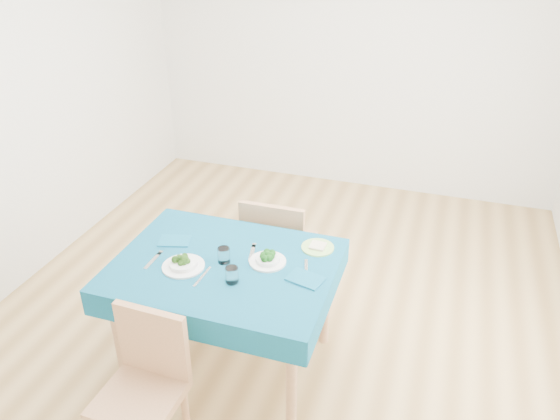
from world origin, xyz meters
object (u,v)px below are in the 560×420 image
(bowl_far, at_px, (268,258))
(side_plate, at_px, (318,247))
(table, at_px, (227,315))
(bowl_near, at_px, (183,262))
(chair_far, at_px, (281,229))
(chair_near, at_px, (137,390))

(bowl_far, relative_size, side_plate, 1.09)
(table, distance_m, bowl_far, 0.48)
(bowl_near, height_order, bowl_far, bowl_near)
(table, relative_size, chair_far, 1.12)
(chair_far, bearing_deg, bowl_near, 71.34)
(chair_near, distance_m, chair_far, 1.56)
(bowl_near, height_order, side_plate, bowl_near)
(table, height_order, side_plate, side_plate)
(chair_near, distance_m, bowl_near, 0.73)
(table, xyz_separation_m, bowl_near, (-0.20, -0.11, 0.42))
(table, bearing_deg, chair_near, -100.46)
(chair_far, bearing_deg, bowl_far, 101.57)
(chair_near, relative_size, bowl_near, 4.03)
(table, height_order, bowl_near, bowl_near)
(chair_far, relative_size, bowl_far, 5.23)
(chair_far, bearing_deg, chair_near, 81.19)
(bowl_far, distance_m, side_plate, 0.33)
(table, bearing_deg, bowl_far, 20.28)
(bowl_near, bearing_deg, side_plate, 32.40)
(table, height_order, chair_near, chair_near)
(chair_near, bearing_deg, bowl_near, 97.38)
(chair_near, distance_m, bowl_far, 0.98)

